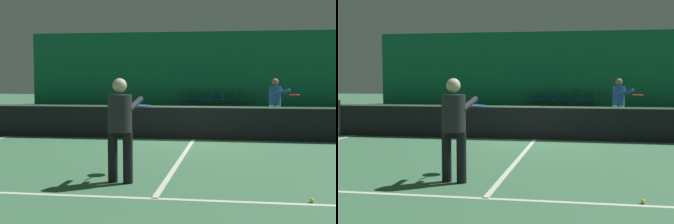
% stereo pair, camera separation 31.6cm
% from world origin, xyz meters
% --- Properties ---
extents(ground_plane, '(60.00, 60.00, 0.00)m').
position_xyz_m(ground_plane, '(0.00, 0.00, 0.00)').
color(ground_plane, '#3D704C').
extents(backdrop_curtain, '(23.00, 0.12, 4.42)m').
position_xyz_m(backdrop_curtain, '(0.00, 15.11, 2.21)').
color(backdrop_curtain, '#146042').
rests_on(backdrop_curtain, ground).
extents(court_line_baseline_far, '(11.00, 0.10, 0.00)m').
position_xyz_m(court_line_baseline_far, '(0.00, 11.90, 0.00)').
color(court_line_baseline_far, silver).
rests_on(court_line_baseline_far, ground).
extents(court_line_service_far, '(8.25, 0.10, 0.00)m').
position_xyz_m(court_line_service_far, '(0.00, 6.40, 0.00)').
color(court_line_service_far, silver).
rests_on(court_line_service_far, ground).
extents(court_line_service_near, '(8.25, 0.10, 0.00)m').
position_xyz_m(court_line_service_near, '(0.00, -6.40, 0.00)').
color(court_line_service_near, silver).
rests_on(court_line_service_near, ground).
extents(court_line_sideline_left, '(0.10, 23.80, 0.00)m').
position_xyz_m(court_line_sideline_left, '(-5.50, 0.00, 0.00)').
color(court_line_sideline_left, silver).
rests_on(court_line_sideline_left, ground).
extents(court_line_centre, '(0.10, 12.80, 0.00)m').
position_xyz_m(court_line_centre, '(0.00, 0.00, 0.00)').
color(court_line_centre, silver).
rests_on(court_line_centre, ground).
extents(tennis_net, '(12.00, 0.10, 1.07)m').
position_xyz_m(tennis_net, '(0.00, 0.00, 0.51)').
color(tennis_net, black).
rests_on(tennis_net, ground).
extents(player_near, '(0.57, 1.43, 1.76)m').
position_xyz_m(player_near, '(-0.74, -5.43, 1.02)').
color(player_near, black).
rests_on(player_near, ground).
extents(player_far, '(1.02, 1.35, 1.71)m').
position_xyz_m(player_far, '(2.46, 2.70, 0.99)').
color(player_far, beige).
rests_on(player_far, ground).
extents(courtside_chair_0, '(0.44, 0.44, 0.84)m').
position_xyz_m(courtside_chair_0, '(-1.89, 14.56, 0.49)').
color(courtside_chair_0, '#2D2D2D').
rests_on(courtside_chair_0, ground).
extents(courtside_chair_1, '(0.44, 0.44, 0.84)m').
position_xyz_m(courtside_chair_1, '(-1.16, 14.56, 0.49)').
color(courtside_chair_1, '#2D2D2D').
rests_on(courtside_chair_1, ground).
extents(courtside_chair_2, '(0.44, 0.44, 0.84)m').
position_xyz_m(courtside_chair_2, '(-0.44, 14.56, 0.49)').
color(courtside_chair_2, '#2D2D2D').
rests_on(courtside_chair_2, ground).
extents(courtside_chair_3, '(0.44, 0.44, 0.84)m').
position_xyz_m(courtside_chair_3, '(0.28, 14.56, 0.49)').
color(courtside_chair_3, '#2D2D2D').
rests_on(courtside_chair_3, ground).
extents(courtside_chair_4, '(0.44, 0.44, 0.84)m').
position_xyz_m(courtside_chair_4, '(1.00, 14.56, 0.49)').
color(courtside_chair_4, '#2D2D2D').
rests_on(courtside_chair_4, ground).
extents(courtside_chair_5, '(0.44, 0.44, 0.84)m').
position_xyz_m(courtside_chair_5, '(1.72, 14.56, 0.49)').
color(courtside_chair_5, '#2D2D2D').
rests_on(courtside_chair_5, ground).
extents(tennis_ball, '(0.07, 0.07, 0.07)m').
position_xyz_m(tennis_ball, '(2.25, -6.29, 0.03)').
color(tennis_ball, '#D1DB33').
rests_on(tennis_ball, ground).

